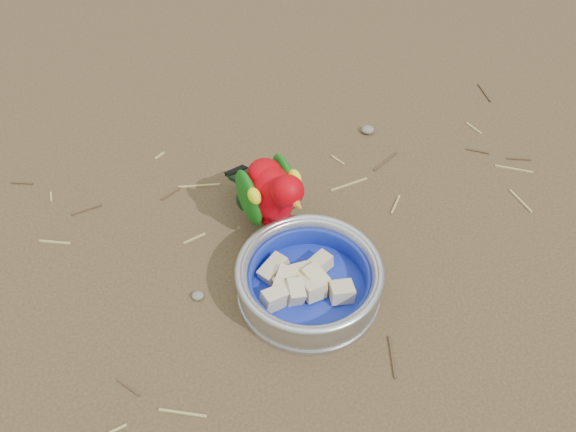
{
  "coord_description": "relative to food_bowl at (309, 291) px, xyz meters",
  "views": [
    {
      "loc": [
        -0.08,
        -0.52,
        0.76
      ],
      "look_at": [
        0.01,
        0.09,
        0.08
      ],
      "focal_mm": 40.0,
      "sensor_mm": 36.0,
      "label": 1
    }
  ],
  "objects": [
    {
      "name": "lory_parrot",
      "position": [
        -0.04,
        0.13,
        0.06
      ],
      "size": [
        0.15,
        0.2,
        0.15
      ],
      "primitive_type": null,
      "rotation": [
        0.0,
        0.0,
        -2.7
      ],
      "color": "#B30009",
      "rests_on": "ground"
    },
    {
      "name": "bowl_wall",
      "position": [
        0.0,
        0.0,
        0.03
      ],
      "size": [
        0.2,
        0.2,
        0.04
      ],
      "primitive_type": null,
      "color": "#B2B2BA",
      "rests_on": "food_bowl"
    },
    {
      "name": "fruit_wedges",
      "position": [
        0.0,
        0.0,
        0.02
      ],
      "size": [
        0.12,
        0.12,
        0.03
      ],
      "primitive_type": null,
      "color": "beige",
      "rests_on": "food_bowl"
    },
    {
      "name": "food_bowl",
      "position": [
        0.0,
        0.0,
        0.0
      ],
      "size": [
        0.2,
        0.2,
        0.02
      ],
      "primitive_type": "cylinder",
      "color": "#B2B2BA",
      "rests_on": "ground"
    },
    {
      "name": "ground",
      "position": [
        -0.03,
        -0.01,
        -0.01
      ],
      "size": [
        60.0,
        60.0,
        0.0
      ],
      "primitive_type": "plane",
      "color": "#4E3B25"
    },
    {
      "name": "ground_debris",
      "position": [
        0.0,
        0.04,
        -0.01
      ],
      "size": [
        0.9,
        0.8,
        0.01
      ],
      "primitive_type": null,
      "color": "tan",
      "rests_on": "ground"
    }
  ]
}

